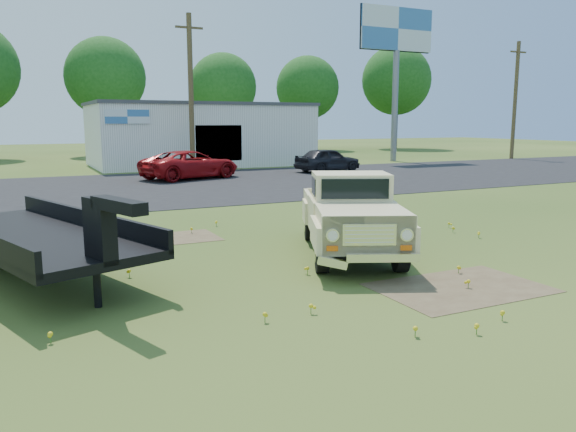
% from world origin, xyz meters
% --- Properties ---
extents(ground, '(140.00, 140.00, 0.00)m').
position_xyz_m(ground, '(0.00, 0.00, 0.00)').
color(ground, '#2C4817').
rests_on(ground, ground).
extents(asphalt_lot, '(90.00, 14.00, 0.02)m').
position_xyz_m(asphalt_lot, '(0.00, 15.00, 0.00)').
color(asphalt_lot, black).
rests_on(asphalt_lot, ground).
extents(dirt_patch_a, '(3.00, 2.00, 0.01)m').
position_xyz_m(dirt_patch_a, '(1.50, -3.00, 0.00)').
color(dirt_patch_a, brown).
rests_on(dirt_patch_a, ground).
extents(dirt_patch_b, '(2.20, 1.60, 0.01)m').
position_xyz_m(dirt_patch_b, '(-2.00, 3.50, 0.00)').
color(dirt_patch_b, brown).
rests_on(dirt_patch_b, ground).
extents(commercial_building, '(14.20, 8.20, 4.15)m').
position_xyz_m(commercial_building, '(6.00, 26.99, 2.10)').
color(commercial_building, beige).
rests_on(commercial_building, ground).
extents(billboard, '(6.10, 0.45, 11.05)m').
position_xyz_m(billboard, '(20.00, 24.04, 8.54)').
color(billboard, slate).
rests_on(billboard, ground).
extents(utility_pole_mid, '(1.60, 0.30, 9.00)m').
position_xyz_m(utility_pole_mid, '(4.00, 22.00, 4.60)').
color(utility_pole_mid, '#493922').
rests_on(utility_pole_mid, ground).
extents(utility_pole_east, '(1.60, 0.30, 9.00)m').
position_xyz_m(utility_pole_east, '(30.00, 22.00, 4.60)').
color(utility_pole_east, '#493922').
rests_on(utility_pole_east, ground).
extents(treeline_d, '(6.72, 6.72, 10.00)m').
position_xyz_m(treeline_d, '(2.00, 40.50, 6.62)').
color(treeline_d, '#372519').
rests_on(treeline_d, ground).
extents(treeline_e, '(6.08, 6.08, 9.04)m').
position_xyz_m(treeline_e, '(12.00, 39.00, 5.98)').
color(treeline_e, '#372519').
rests_on(treeline_e, ground).
extents(treeline_f, '(6.40, 6.40, 9.52)m').
position_xyz_m(treeline_f, '(22.00, 41.50, 6.30)').
color(treeline_f, '#372519').
rests_on(treeline_f, ground).
extents(treeline_g, '(7.36, 7.36, 10.95)m').
position_xyz_m(treeline_g, '(32.00, 40.00, 7.25)').
color(treeline_g, '#372519').
rests_on(treeline_g, ground).
extents(vintage_pickup_truck, '(3.83, 5.41, 1.83)m').
position_xyz_m(vintage_pickup_truck, '(1.12, 0.10, 0.92)').
color(vintage_pickup_truck, beige).
rests_on(vintage_pickup_truck, ground).
extents(flatbed_trailer, '(4.34, 7.11, 1.84)m').
position_xyz_m(flatbed_trailer, '(-5.30, 1.17, 0.92)').
color(flatbed_trailer, black).
rests_on(flatbed_trailer, ground).
extents(red_pickup, '(5.68, 3.92, 1.44)m').
position_xyz_m(red_pickup, '(2.64, 17.82, 0.72)').
color(red_pickup, maroon).
rests_on(red_pickup, ground).
extents(dark_sedan, '(4.27, 2.25, 1.39)m').
position_xyz_m(dark_sedan, '(11.07, 18.34, 0.69)').
color(dark_sedan, black).
rests_on(dark_sedan, ground).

